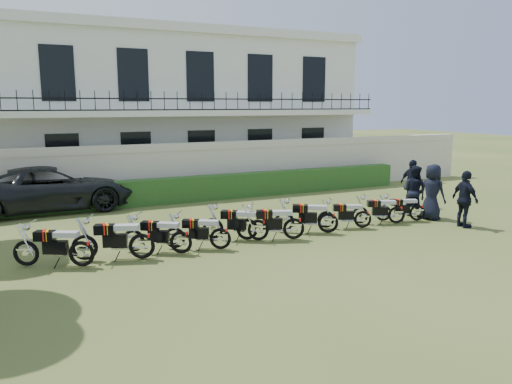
% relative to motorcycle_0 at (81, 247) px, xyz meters
% --- Properties ---
extents(ground, '(100.00, 100.00, 0.00)m').
position_rel_motorcycle_0_xyz_m(ground, '(4.94, -0.35, -0.50)').
color(ground, '#3F5020').
rests_on(ground, ground).
extents(perimeter_wall, '(30.00, 0.35, 2.30)m').
position_rel_motorcycle_0_xyz_m(perimeter_wall, '(4.94, 7.65, 0.67)').
color(perimeter_wall, beige).
rests_on(perimeter_wall, ground).
extents(hedge, '(18.00, 0.60, 1.00)m').
position_rel_motorcycle_0_xyz_m(hedge, '(5.94, 6.85, -0.00)').
color(hedge, '#1B4217').
rests_on(hedge, ground).
extents(building, '(20.40, 9.60, 7.40)m').
position_rel_motorcycle_0_xyz_m(building, '(4.94, 13.61, 3.21)').
color(building, white).
rests_on(building, ground).
extents(motorcycle_0, '(1.81, 1.02, 1.08)m').
position_rel_motorcycle_0_xyz_m(motorcycle_0, '(0.00, 0.00, 0.00)').
color(motorcycle_0, black).
rests_on(motorcycle_0, ground).
extents(motorcycle_1, '(1.97, 0.91, 1.12)m').
position_rel_motorcycle_0_xyz_m(motorcycle_1, '(1.44, -0.01, 0.02)').
color(motorcycle_1, black).
rests_on(motorcycle_1, ground).
extents(motorcycle_2, '(1.63, 1.12, 1.03)m').
position_rel_motorcycle_0_xyz_m(motorcycle_2, '(2.46, 0.00, -0.02)').
color(motorcycle_2, black).
rests_on(motorcycle_2, ground).
extents(motorcycle_3, '(1.63, 0.99, 1.00)m').
position_rel_motorcycle_0_xyz_m(motorcycle_3, '(3.54, -0.07, -0.04)').
color(motorcycle_3, black).
rests_on(motorcycle_3, ground).
extents(motorcycle_4, '(1.66, 1.16, 1.05)m').
position_rel_motorcycle_0_xyz_m(motorcycle_4, '(4.83, 0.27, -0.01)').
color(motorcycle_4, black).
rests_on(motorcycle_4, ground).
extents(motorcycle_5, '(1.85, 0.91, 1.07)m').
position_rel_motorcycle_0_xyz_m(motorcycle_5, '(5.82, -0.04, -0.01)').
color(motorcycle_5, black).
rests_on(motorcycle_5, ground).
extents(motorcycle_6, '(1.71, 1.10, 1.06)m').
position_rel_motorcycle_0_xyz_m(motorcycle_6, '(7.11, 0.13, -0.01)').
color(motorcycle_6, black).
rests_on(motorcycle_6, ground).
extents(motorcycle_7, '(1.59, 0.84, 0.93)m').
position_rel_motorcycle_0_xyz_m(motorcycle_7, '(8.47, 0.21, -0.07)').
color(motorcycle_7, black).
rests_on(motorcycle_7, ground).
extents(motorcycle_8, '(1.64, 0.84, 0.96)m').
position_rel_motorcycle_0_xyz_m(motorcycle_8, '(9.84, 0.22, -0.06)').
color(motorcycle_8, black).
rests_on(motorcycle_8, ground).
extents(motorcycle_9, '(1.58, 0.80, 0.92)m').
position_rel_motorcycle_0_xyz_m(motorcycle_9, '(10.73, 0.22, -0.08)').
color(motorcycle_9, black).
rests_on(motorcycle_9, ground).
extents(suv, '(6.08, 2.99, 1.66)m').
position_rel_motorcycle_0_xyz_m(suv, '(-0.25, 7.37, 0.33)').
color(suv, black).
rests_on(suv, ground).
extents(officer_2, '(0.56, 1.11, 1.82)m').
position_rel_motorcycle_0_xyz_m(officer_2, '(11.46, -1.05, 0.41)').
color(officer_2, black).
rests_on(officer_2, ground).
extents(officer_3, '(0.81, 1.04, 1.90)m').
position_rel_motorcycle_0_xyz_m(officer_3, '(11.35, 0.24, 0.45)').
color(officer_3, black).
rests_on(officer_3, ground).
extents(officer_4, '(0.93, 1.04, 1.78)m').
position_rel_motorcycle_0_xyz_m(officer_4, '(11.21, 0.93, 0.39)').
color(officer_4, black).
rests_on(officer_4, ground).
extents(officer_5, '(0.56, 1.10, 1.81)m').
position_rel_motorcycle_0_xyz_m(officer_5, '(12.27, 2.19, 0.40)').
color(officer_5, black).
rests_on(officer_5, ground).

